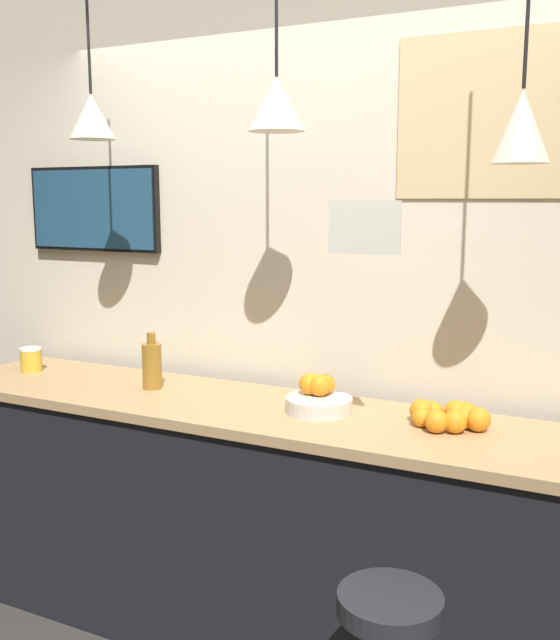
% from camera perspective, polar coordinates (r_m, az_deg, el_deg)
% --- Properties ---
extents(back_wall, '(8.00, 0.06, 2.90)m').
position_cam_1_polar(back_wall, '(3.05, 3.40, 2.98)').
color(back_wall, beige).
rests_on(back_wall, ground_plane).
extents(service_counter, '(3.10, 0.60, 1.00)m').
position_cam_1_polar(service_counter, '(2.95, 0.00, -16.46)').
color(service_counter, black).
rests_on(service_counter, ground_plane).
extents(fruit_bowl, '(0.26, 0.26, 0.14)m').
position_cam_1_polar(fruit_bowl, '(2.75, 3.13, -6.19)').
color(fruit_bowl, beige).
rests_on(fruit_bowl, service_counter).
extents(orange_pile, '(0.29, 0.24, 0.09)m').
position_cam_1_polar(orange_pile, '(2.62, 13.36, -7.48)').
color(orange_pile, orange).
rests_on(orange_pile, service_counter).
extents(juice_bottle, '(0.08, 0.08, 0.24)m').
position_cam_1_polar(juice_bottle, '(3.10, -10.21, -3.54)').
color(juice_bottle, olive).
rests_on(juice_bottle, service_counter).
extents(spread_jar, '(0.10, 0.10, 0.11)m').
position_cam_1_polar(spread_jar, '(3.56, -19.29, -3.00)').
color(spread_jar, gold).
rests_on(spread_jar, service_counter).
extents(pendant_lamp_left, '(0.19, 0.19, 0.76)m').
position_cam_1_polar(pendant_lamp_left, '(3.12, -14.84, 15.53)').
color(pendant_lamp_left, black).
extents(pendant_lamp_middle, '(0.21, 0.21, 0.76)m').
position_cam_1_polar(pendant_lamp_middle, '(2.65, -0.28, 16.96)').
color(pendant_lamp_middle, black).
extents(pendant_lamp_right, '(0.18, 0.18, 0.89)m').
position_cam_1_polar(pendant_lamp_right, '(2.39, 18.77, 14.57)').
color(pendant_lamp_right, black).
extents(mounted_tv, '(0.75, 0.04, 0.41)m').
position_cam_1_polar(mounted_tv, '(3.61, -14.69, 8.58)').
color(mounted_tv, black).
extents(hanging_menu_board, '(0.24, 0.01, 0.17)m').
position_cam_1_polar(hanging_menu_board, '(2.29, 6.75, 7.37)').
color(hanging_menu_board, silver).
extents(wall_poster, '(0.62, 0.01, 0.60)m').
position_cam_1_polar(wall_poster, '(2.82, 15.75, 15.47)').
color(wall_poster, '#DBBC84').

